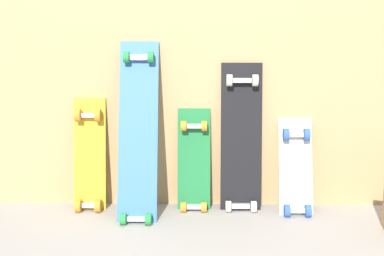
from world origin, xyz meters
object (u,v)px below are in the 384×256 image
skateboard_yellow (89,160)px  skateboard_white (296,173)px  skateboard_green (194,166)px  skateboard_black (241,143)px  skateboard_blue (138,137)px

skateboard_yellow → skateboard_white: size_ratio=1.18×
skateboard_green → skateboard_black: size_ratio=0.72×
skateboard_black → skateboard_white: bearing=-8.6°
skateboard_blue → skateboard_green: 0.34m
skateboard_yellow → skateboard_black: 0.79m
skateboard_blue → skateboard_white: 0.83m
skateboard_blue → skateboard_white: bearing=4.1°
skateboard_blue → skateboard_white: skateboard_blue is taller
skateboard_blue → skateboard_black: skateboard_blue is taller
skateboard_yellow → skateboard_blue: 0.31m
skateboard_green → skateboard_white: skateboard_green is taller
skateboard_yellow → skateboard_white: (1.07, -0.03, -0.05)m
skateboard_black → skateboard_blue: bearing=-169.2°
skateboard_blue → skateboard_yellow: bearing=161.9°
skateboard_yellow → skateboard_white: skateboard_yellow is taller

